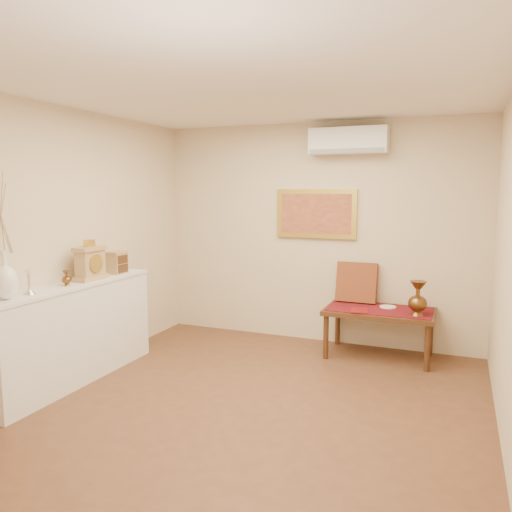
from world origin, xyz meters
The scene contains 19 objects.
floor centered at (0.00, 0.00, 0.00)m, with size 4.50×4.50×0.00m, color brown.
ceiling centered at (0.00, 0.00, 2.70)m, with size 4.50×4.50×0.00m, color white.
wall_back centered at (0.00, 2.25, 1.35)m, with size 4.00×0.02×2.70m, color beige.
wall_front centered at (0.00, -2.25, 1.35)m, with size 4.00×0.02×2.70m, color beige.
wall_left centered at (-2.00, 0.00, 1.35)m, with size 0.02×4.50×2.70m, color beige.
white_vase centered at (-1.82, -0.76, 1.50)m, with size 0.20×0.20×1.04m, color white, non-canonical shape.
candlestick centered at (-1.82, -0.52, 1.09)m, with size 0.10×0.10×0.22m, color silver, non-canonical shape.
brass_urn_small centered at (-1.80, -0.09, 1.08)m, with size 0.09×0.09×0.20m, color brown, non-canonical shape.
table_cloth centered at (0.85, 1.88, 0.55)m, with size 1.14×0.59×0.01m, color maroon.
brass_urn_tall centered at (1.26, 1.74, 0.78)m, with size 0.20×0.20×0.45m, color brown, non-canonical shape.
plate centered at (0.93, 1.99, 0.56)m, with size 0.18×0.18×0.01m, color white.
menu centered at (0.66, 1.69, 0.56)m, with size 0.18×0.25×0.01m, color maroon.
cushion centered at (0.54, 2.13, 0.80)m, with size 0.47×0.10×0.47m, color #5B1312.
display_ledge centered at (-1.82, 0.00, 0.49)m, with size 0.37×2.02×0.98m.
mantel_clock centered at (-1.79, 0.24, 1.15)m, with size 0.17×0.36×0.41m.
wooden_chest centered at (-1.80, 0.68, 1.10)m, with size 0.16×0.21×0.24m.
low_table centered at (0.85, 1.88, 0.48)m, with size 1.20×0.70×0.55m.
painting centered at (0.00, 2.22, 1.60)m, with size 1.00×0.06×0.60m.
ac_unit centered at (0.40, 2.12, 2.45)m, with size 0.90×0.25×0.30m.
Camera 1 is at (1.64, -3.73, 1.88)m, focal length 35.00 mm.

